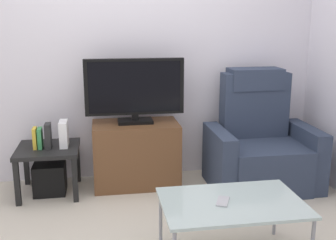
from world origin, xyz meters
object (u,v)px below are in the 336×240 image
at_px(coffee_table, 232,205).
at_px(side_table, 48,154).
at_px(television, 135,89).
at_px(game_console, 64,134).
at_px(book_rightmost, 48,136).
at_px(book_middle, 40,138).
at_px(book_leftmost, 35,138).
at_px(cell_phone, 223,201).
at_px(subwoofer_box, 50,178).
at_px(recliner_armchair, 260,146).
at_px(tv_stand, 136,154).

bearing_deg(coffee_table, side_table, 134.10).
distance_m(television, game_console, 0.75).
xyz_separation_m(book_rightmost, coffee_table, (1.27, -1.30, -0.15)).
relative_size(side_table, book_rightmost, 2.45).
height_order(book_middle, coffee_table, book_middle).
bearing_deg(game_console, book_leftmost, -173.02).
xyz_separation_m(side_table, book_leftmost, (-0.10, -0.02, 0.16)).
relative_size(television, book_leftmost, 4.84).
xyz_separation_m(book_middle, coffee_table, (1.33, -1.30, -0.13)).
relative_size(coffee_table, cell_phone, 6.00).
height_order(subwoofer_box, book_leftmost, book_leftmost).
xyz_separation_m(recliner_armchair, book_rightmost, (-1.93, 0.08, 0.17)).
bearing_deg(book_rightmost, recliner_armchair, -2.35).
xyz_separation_m(subwoofer_box, coffee_table, (1.28, -1.32, 0.25)).
relative_size(subwoofer_box, coffee_table, 0.31).
distance_m(book_middle, book_rightmost, 0.07).
bearing_deg(recliner_armchair, book_middle, 165.78).
bearing_deg(recliner_armchair, book_rightmost, 165.70).
distance_m(game_console, cell_phone, 1.71).
distance_m(television, subwoofer_box, 1.11).
distance_m(book_leftmost, coffee_table, 1.90).
bearing_deg(recliner_armchair, book_leftmost, 165.83).
relative_size(book_rightmost, coffee_table, 0.24).
height_order(book_leftmost, book_rightmost, book_rightmost).
bearing_deg(book_middle, game_console, 8.47).
relative_size(book_leftmost, coffee_table, 0.21).
bearing_deg(recliner_armchair, subwoofer_box, 165.13).
bearing_deg(side_table, cell_phone, -47.39).
bearing_deg(coffee_table, game_console, 130.45).
height_order(recliner_armchair, cell_phone, recliner_armchair).
distance_m(book_rightmost, cell_phone, 1.78).
height_order(subwoofer_box, book_middle, book_middle).
height_order(subwoofer_box, coffee_table, coffee_table).
bearing_deg(recliner_armchair, coffee_table, -130.67).
distance_m(television, book_rightmost, 0.87).
bearing_deg(subwoofer_box, book_leftmost, -168.69).
distance_m(recliner_armchair, book_middle, 2.01).
height_order(recliner_armchair, game_console, recliner_armchair).
bearing_deg(coffee_table, tv_stand, 109.32).
bearing_deg(game_console, coffee_table, -49.55).
relative_size(recliner_armchair, book_middle, 5.94).
bearing_deg(game_console, side_table, -176.05).
bearing_deg(book_middle, side_table, 19.47).
xyz_separation_m(recliner_armchair, cell_phone, (-0.73, -1.22, 0.05)).
distance_m(subwoofer_box, cell_phone, 1.82).
relative_size(book_middle, cell_phone, 1.21).
height_order(tv_stand, book_middle, book_middle).
relative_size(side_table, coffee_table, 0.60).
xyz_separation_m(subwoofer_box, game_console, (0.15, 0.01, 0.41)).
height_order(subwoofer_box, game_console, game_console).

